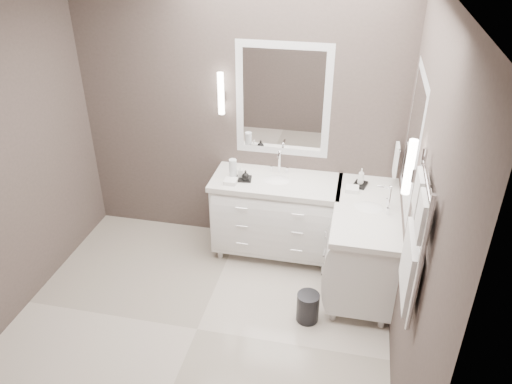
% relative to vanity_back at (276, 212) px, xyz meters
% --- Properties ---
extents(floor, '(3.20, 3.00, 0.01)m').
position_rel_vanity_back_xyz_m(floor, '(-0.45, -1.23, -0.49)').
color(floor, beige).
rests_on(floor, ground).
extents(wall_back, '(3.20, 0.01, 2.70)m').
position_rel_vanity_back_xyz_m(wall_back, '(-0.45, 0.28, 0.86)').
color(wall_back, '#4B403C').
rests_on(wall_back, floor).
extents(wall_front, '(3.20, 0.01, 2.70)m').
position_rel_vanity_back_xyz_m(wall_front, '(-0.45, -2.73, 0.86)').
color(wall_front, '#4B403C').
rests_on(wall_front, floor).
extents(wall_right, '(0.01, 3.00, 2.70)m').
position_rel_vanity_back_xyz_m(wall_right, '(1.15, -1.23, 0.86)').
color(wall_right, '#4B403C').
rests_on(wall_right, floor).
extents(vanity_back, '(1.24, 0.59, 0.97)m').
position_rel_vanity_back_xyz_m(vanity_back, '(0.00, 0.00, 0.00)').
color(vanity_back, white).
rests_on(vanity_back, floor).
extents(vanity_right, '(0.59, 1.24, 0.97)m').
position_rel_vanity_back_xyz_m(vanity_right, '(0.88, -0.33, 0.00)').
color(vanity_right, white).
rests_on(vanity_right, floor).
extents(mirror_back, '(0.90, 0.02, 1.10)m').
position_rel_vanity_back_xyz_m(mirror_back, '(-0.00, 0.26, 1.06)').
color(mirror_back, white).
rests_on(mirror_back, wall_back).
extents(mirror_right, '(0.02, 0.90, 1.10)m').
position_rel_vanity_back_xyz_m(mirror_right, '(1.14, -0.43, 1.06)').
color(mirror_right, white).
rests_on(mirror_right, wall_right).
extents(sconce_back, '(0.06, 0.06, 0.40)m').
position_rel_vanity_back_xyz_m(sconce_back, '(-0.58, 0.20, 1.11)').
color(sconce_back, white).
rests_on(sconce_back, wall_back).
extents(sconce_right, '(0.06, 0.06, 0.40)m').
position_rel_vanity_back_xyz_m(sconce_right, '(1.08, -1.01, 1.11)').
color(sconce_right, white).
rests_on(sconce_right, wall_right).
extents(towel_bar_corner, '(0.03, 0.22, 0.30)m').
position_rel_vanity_back_xyz_m(towel_bar_corner, '(1.09, 0.13, 0.63)').
color(towel_bar_corner, white).
rests_on(towel_bar_corner, wall_right).
extents(towel_ladder, '(0.06, 0.58, 0.90)m').
position_rel_vanity_back_xyz_m(towel_ladder, '(1.10, -1.63, 0.91)').
color(towel_ladder, white).
rests_on(towel_ladder, wall_right).
extents(waste_bin, '(0.23, 0.23, 0.27)m').
position_rel_vanity_back_xyz_m(waste_bin, '(0.45, -0.91, -0.35)').
color(waste_bin, black).
rests_on(waste_bin, floor).
extents(amenity_tray_back, '(0.17, 0.14, 0.02)m').
position_rel_vanity_back_xyz_m(amenity_tray_back, '(-0.31, -0.07, 0.38)').
color(amenity_tray_back, black).
rests_on(amenity_tray_back, vanity_back).
extents(amenity_tray_right, '(0.15, 0.17, 0.02)m').
position_rel_vanity_back_xyz_m(amenity_tray_right, '(0.79, 0.05, 0.38)').
color(amenity_tray_right, black).
rests_on(amenity_tray_right, vanity_right).
extents(water_bottle, '(0.08, 0.08, 0.21)m').
position_rel_vanity_back_xyz_m(water_bottle, '(-0.41, -0.07, 0.47)').
color(water_bottle, silver).
rests_on(water_bottle, vanity_back).
extents(soap_bottle_a, '(0.06, 0.06, 0.12)m').
position_rel_vanity_back_xyz_m(soap_bottle_a, '(-0.34, -0.05, 0.45)').
color(soap_bottle_a, white).
rests_on(soap_bottle_a, amenity_tray_back).
extents(soap_bottle_b, '(0.08, 0.08, 0.09)m').
position_rel_vanity_back_xyz_m(soap_bottle_b, '(-0.28, -0.10, 0.44)').
color(soap_bottle_b, black).
rests_on(soap_bottle_b, amenity_tray_back).
extents(soap_bottle_c, '(0.06, 0.06, 0.15)m').
position_rel_vanity_back_xyz_m(soap_bottle_c, '(0.79, 0.05, 0.46)').
color(soap_bottle_c, white).
rests_on(soap_bottle_c, amenity_tray_right).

